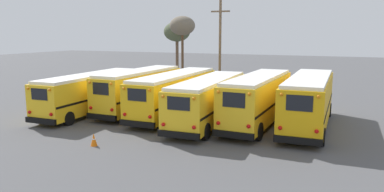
# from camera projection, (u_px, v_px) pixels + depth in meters

# --- Properties ---
(ground_plane) EXTENTS (160.00, 160.00, 0.00)m
(ground_plane) POSITION_uv_depth(u_px,v_px,m) (191.00, 119.00, 26.76)
(ground_plane) COLOR #4C4C4F
(school_bus_0) EXTENTS (2.65, 10.78, 2.97)m
(school_bus_0) POSITION_uv_depth(u_px,v_px,m) (91.00, 92.00, 28.60)
(school_bus_0) COLOR yellow
(school_bus_0) RESTS_ON ground
(school_bus_1) EXTENTS (2.59, 9.71, 3.23)m
(school_bus_1) POSITION_uv_depth(u_px,v_px,m) (140.00, 89.00, 29.05)
(school_bus_1) COLOR yellow
(school_bus_1) RESTS_ON ground
(school_bus_2) EXTENTS (2.54, 10.84, 3.13)m
(school_bus_2) POSITION_uv_depth(u_px,v_px,m) (175.00, 93.00, 27.59)
(school_bus_2) COLOR yellow
(school_bus_2) RESTS_ON ground
(school_bus_3) EXTENTS (2.88, 10.87, 3.03)m
(school_bus_3) POSITION_uv_depth(u_px,v_px,m) (209.00, 99.00, 25.30)
(school_bus_3) COLOR yellow
(school_bus_3) RESTS_ON ground
(school_bus_4) EXTENTS (2.73, 10.13, 3.30)m
(school_bus_4) POSITION_uv_depth(u_px,v_px,m) (258.00, 98.00, 24.71)
(school_bus_4) COLOR yellow
(school_bus_4) RESTS_ON ground
(school_bus_5) EXTENTS (2.67, 10.60, 3.33)m
(school_bus_5) POSITION_uv_depth(u_px,v_px,m) (309.00, 100.00, 24.03)
(school_bus_5) COLOR #EAAA0F
(school_bus_5) RESTS_ON ground
(utility_pole) EXTENTS (1.80, 0.24, 9.11)m
(utility_pole) POSITION_uv_depth(u_px,v_px,m) (220.00, 47.00, 35.00)
(utility_pole) COLOR brown
(utility_pole) RESTS_ON ground
(bare_tree_0) EXTENTS (2.99, 2.99, 8.01)m
(bare_tree_0) POSITION_uv_depth(u_px,v_px,m) (182.00, 27.00, 43.77)
(bare_tree_0) COLOR brown
(bare_tree_0) RESTS_ON ground
(bare_tree_1) EXTENTS (3.34, 3.34, 7.46)m
(bare_tree_1) POSITION_uv_depth(u_px,v_px,m) (177.00, 32.00, 47.18)
(bare_tree_1) COLOR brown
(bare_tree_1) RESTS_ON ground
(traffic_cone) EXTENTS (0.36, 0.36, 0.69)m
(traffic_cone) POSITION_uv_depth(u_px,v_px,m) (94.00, 140.00, 20.27)
(traffic_cone) COLOR orange
(traffic_cone) RESTS_ON ground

